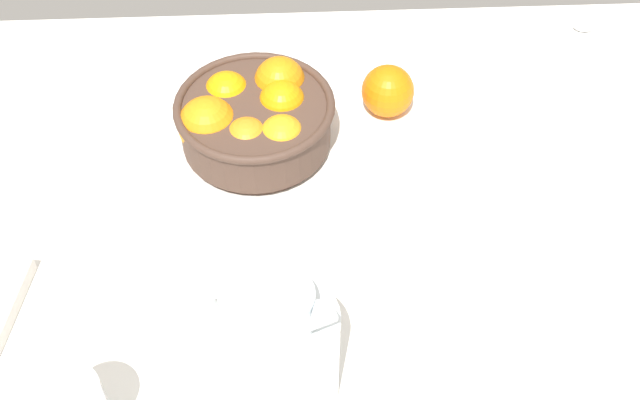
{
  "coord_description": "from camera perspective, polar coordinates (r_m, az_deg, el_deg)",
  "views": [
    {
      "loc": [
        0.72,
        -68.39,
        81.24
      ],
      "look_at": [
        3.8,
        -1.48,
        4.49
      ],
      "focal_mm": 45.21,
      "sensor_mm": 36.0,
      "label": 1
    }
  ],
  "objects": [
    {
      "name": "ground_plane",
      "position": [
        1.07,
        -2.06,
        -1.58
      ],
      "size": [
        130.95,
        88.86,
        3.0
      ],
      "primitive_type": "cube",
      "color": "white"
    },
    {
      "name": "fruit_bowl",
      "position": [
        1.12,
        -4.72,
        5.7
      ],
      "size": [
        22.06,
        22.06,
        10.42
      ],
      "color": "#473328",
      "rests_on": "ground_plane"
    },
    {
      "name": "juice_pitcher",
      "position": [
        0.86,
        -2.66,
        -11.09
      ],
      "size": [
        14.28,
        13.12,
        19.79
      ],
      "color": "white",
      "rests_on": "ground_plane"
    },
    {
      "name": "loose_orange_0",
      "position": [
        1.18,
        4.82,
        7.7
      ],
      "size": [
        7.66,
        7.66,
        7.66
      ],
      "primitive_type": "sphere",
      "color": "orange",
      "rests_on": "ground_plane"
    },
    {
      "name": "spoon",
      "position": [
        1.43,
        19.58,
        11.42
      ],
      "size": [
        15.86,
        2.42,
        1.0
      ],
      "color": "silver",
      "rests_on": "ground_plane"
    }
  ]
}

